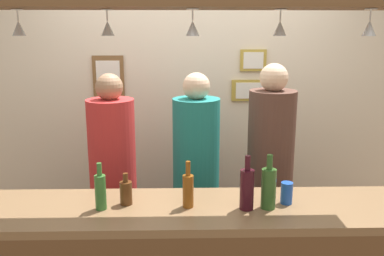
{
  "coord_description": "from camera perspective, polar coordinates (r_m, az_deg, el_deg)",
  "views": [
    {
      "loc": [
        -0.06,
        -2.48,
        1.93
      ],
      "look_at": [
        0.0,
        0.1,
        1.33
      ],
      "focal_mm": 39.11,
      "sensor_mm": 36.0,
      "label": 1
    }
  ],
  "objects": [
    {
      "name": "bottle_champagne_green",
      "position": [
        2.3,
        10.4,
        -7.97
      ],
      "size": [
        0.08,
        0.08,
        0.3
      ],
      "color": "#2D5623",
      "rests_on": "bar_counter"
    },
    {
      "name": "hanging_wineglass_center",
      "position": [
        2.25,
        11.9,
        13.29
      ],
      "size": [
        0.07,
        0.07,
        0.13
      ],
      "color": "silver",
      "rests_on": "overhead_glass_rack"
    },
    {
      "name": "overhead_glass_rack",
      "position": [
        2.18,
        0.27,
        16.51
      ],
      "size": [
        2.2,
        0.36,
        0.04
      ],
      "primitive_type": "cube",
      "color": "brown"
    },
    {
      "name": "bottle_beer_brown_stubby",
      "position": [
        2.36,
        -8.99,
        -8.64
      ],
      "size": [
        0.07,
        0.07,
        0.18
      ],
      "color": "#512D14",
      "rests_on": "bar_counter"
    },
    {
      "name": "person_left_red_shirt",
      "position": [
        3.11,
        -10.77,
        -4.73
      ],
      "size": [
        0.34,
        0.34,
        1.64
      ],
      "color": "#2D334C",
      "rests_on": "ground_plane"
    },
    {
      "name": "back_wall",
      "position": [
        3.63,
        -0.4,
        3.17
      ],
      "size": [
        4.4,
        0.06,
        2.6
      ],
      "primitive_type": "cube",
      "color": "beige",
      "rests_on": "ground_plane"
    },
    {
      "name": "person_middle_teal_shirt",
      "position": [
        3.07,
        0.57,
        -4.68
      ],
      "size": [
        0.34,
        0.34,
        1.65
      ],
      "color": "#2D334C",
      "rests_on": "ground_plane"
    },
    {
      "name": "drink_can",
      "position": [
        2.4,
        12.78,
        -8.64
      ],
      "size": [
        0.07,
        0.07,
        0.12
      ],
      "primitive_type": "cylinder",
      "color": "#1E4CB2",
      "rests_on": "bar_counter"
    },
    {
      "name": "bottle_beer_green_import",
      "position": [
        2.31,
        -12.38,
        -8.39
      ],
      "size": [
        0.06,
        0.06,
        0.26
      ],
      "color": "#336B2D",
      "rests_on": "bar_counter"
    },
    {
      "name": "hanging_wineglass_center_left",
      "position": [
        2.14,
        0.08,
        13.58
      ],
      "size": [
        0.07,
        0.07,
        0.13
      ],
      "color": "silver",
      "rests_on": "overhead_glass_rack"
    },
    {
      "name": "person_right_brown_shirt",
      "position": [
        3.12,
        10.65,
        -3.81
      ],
      "size": [
        0.34,
        0.34,
        1.71
      ],
      "color": "#2D334C",
      "rests_on": "ground_plane"
    },
    {
      "name": "picture_frame_lower_pair",
      "position": [
        3.61,
        7.79,
        5.1
      ],
      "size": [
        0.3,
        0.02,
        0.18
      ],
      "color": "#B29338",
      "rests_on": "back_wall"
    },
    {
      "name": "picture_frame_caricature",
      "position": [
        3.61,
        -11.34,
        6.96
      ],
      "size": [
        0.26,
        0.02,
        0.34
      ],
      "color": "brown",
      "rests_on": "back_wall"
    },
    {
      "name": "hanging_wineglass_far_left",
      "position": [
        2.37,
        -22.56,
        12.56
      ],
      "size": [
        0.07,
        0.07,
        0.13
      ],
      "color": "silver",
      "rests_on": "overhead_glass_rack"
    },
    {
      "name": "bottle_wine_dark_red",
      "position": [
        2.27,
        7.5,
        -8.16
      ],
      "size": [
        0.08,
        0.08,
        0.3
      ],
      "color": "#380F19",
      "rests_on": "bar_counter"
    },
    {
      "name": "hanging_wineglass_left",
      "position": [
        2.27,
        -11.44,
        13.3
      ],
      "size": [
        0.07,
        0.07,
        0.13
      ],
      "color": "silver",
      "rests_on": "overhead_glass_rack"
    },
    {
      "name": "bottle_beer_amber_tall",
      "position": [
        2.28,
        -0.54,
        -8.39
      ],
      "size": [
        0.06,
        0.06,
        0.26
      ],
      "color": "brown",
      "rests_on": "bar_counter"
    },
    {
      "name": "hanging_wineglass_center_right",
      "position": [
        2.32,
        23.03,
        12.53
      ],
      "size": [
        0.07,
        0.07,
        0.13
      ],
      "color": "silver",
      "rests_on": "overhead_glass_rack"
    },
    {
      "name": "picture_frame_upper_small",
      "position": [
        3.59,
        8.35,
        9.12
      ],
      "size": [
        0.22,
        0.02,
        0.18
      ],
      "color": "#B29338",
      "rests_on": "back_wall"
    }
  ]
}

